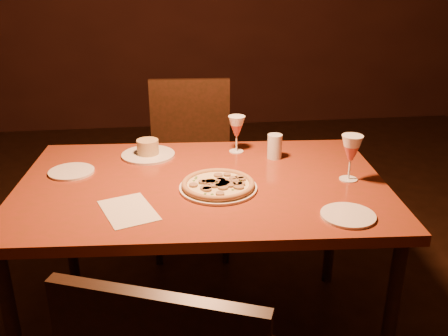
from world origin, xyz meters
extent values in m
cube|color=maroon|center=(0.01, 0.27, 0.76)|extent=(1.51, 1.03, 0.04)
cylinder|color=black|center=(-0.63, 0.72, 0.37)|extent=(0.05, 0.05, 0.74)
cylinder|color=black|center=(0.64, -0.18, 0.37)|extent=(0.05, 0.05, 0.74)
cylinder|color=black|center=(0.70, 0.63, 0.37)|extent=(0.05, 0.05, 0.74)
cube|color=black|center=(0.01, 1.08, 0.50)|extent=(0.50, 0.50, 0.04)
cube|color=black|center=(0.02, 1.29, 0.75)|extent=(0.47, 0.07, 0.45)
cylinder|color=black|center=(-0.20, 0.90, 0.24)|extent=(0.04, 0.04, 0.48)
cylinder|color=black|center=(-0.17, 1.28, 0.24)|extent=(0.04, 0.04, 0.48)
cylinder|color=black|center=(0.18, 0.88, 0.24)|extent=(0.04, 0.04, 0.48)
cylinder|color=black|center=(0.21, 1.25, 0.24)|extent=(0.04, 0.04, 0.48)
cylinder|color=silver|center=(0.06, 0.19, 0.78)|extent=(0.30, 0.30, 0.01)
cylinder|color=#CBBE8C|center=(0.06, 0.19, 0.80)|extent=(0.27, 0.27, 0.01)
torus|color=tan|center=(0.06, 0.19, 0.80)|extent=(0.28, 0.28, 0.02)
cylinder|color=silver|center=(-0.21, 0.58, 0.78)|extent=(0.24, 0.24, 0.01)
cylinder|color=tan|center=(-0.21, 0.58, 0.82)|extent=(0.10, 0.10, 0.07)
cylinder|color=silver|center=(0.35, 0.49, 0.83)|extent=(0.07, 0.07, 0.11)
cylinder|color=silver|center=(-0.52, 0.43, 0.78)|extent=(0.19, 0.19, 0.01)
cylinder|color=silver|center=(0.48, -0.09, 0.78)|extent=(0.19, 0.19, 0.01)
cube|color=beige|center=(-0.27, 0.05, 0.78)|extent=(0.24, 0.28, 0.00)
camera|label=1|loc=(-0.13, -1.54, 1.59)|focal=40.00mm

